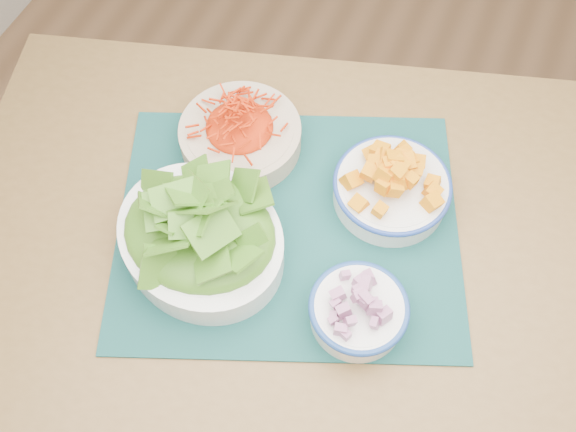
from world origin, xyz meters
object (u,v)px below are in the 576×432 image
Objects in this scene: table at (336,288)px; onion_bowl at (359,309)px; squash_bowl at (392,185)px; carrot_bowl at (240,132)px; placemat at (288,226)px; lettuce_bowl at (200,232)px.

onion_bowl reaches higher than table.
squash_bowl reaches higher than table.
table is 0.16m from onion_bowl.
carrot_bowl is at bearing 179.27° from squash_bowl.
table is 0.14m from placemat.
onion_bowl reaches higher than placemat.
table is 0.26m from lettuce_bowl.
lettuce_bowl reaches higher than table.
squash_bowl is 1.24× the size of onion_bowl.
lettuce_bowl is at bearing -160.08° from placemat.
lettuce_bowl is (-0.20, -0.06, 0.16)m from table.
table is at bearing -38.53° from placemat.
squash_bowl reaches higher than placemat.
table is 7.08× the size of squash_bowl.
squash_bowl is (0.27, -0.00, 0.00)m from carrot_bowl.
lettuce_bowl reaches higher than placemat.
placemat is at bearing -140.09° from squash_bowl.
table is at bearing 38.63° from lettuce_bowl.
onion_bowl is at bearing -70.02° from table.
lettuce_bowl reaches higher than squash_bowl.
lettuce_bowl is at bearing -139.54° from squash_bowl.
carrot_bowl is 0.36m from onion_bowl.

